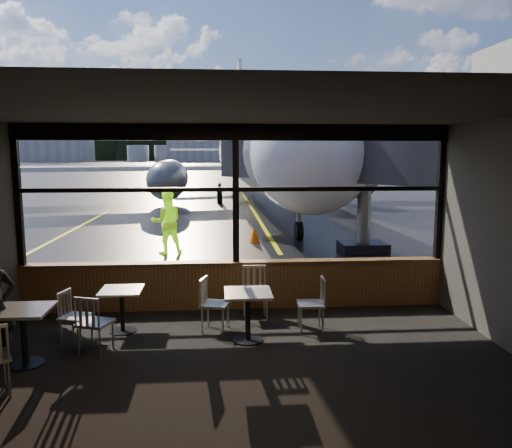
{
  "coord_description": "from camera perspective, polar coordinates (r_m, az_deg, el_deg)",
  "views": [
    {
      "loc": [
        -0.33,
        -9.3,
        2.97
      ],
      "look_at": [
        0.46,
        1.0,
        1.5
      ],
      "focal_mm": 35.0,
      "sensor_mm": 36.0,
      "label": 1
    }
  ],
  "objects": [
    {
      "name": "hangar_right",
      "position": [
        196.8,
        13.64,
        8.73
      ],
      "size": [
        50.0,
        20.0,
        12.0
      ],
      "primitive_type": null,
      "color": "silver",
      "rests_on": "ground_plane"
    },
    {
      "name": "window_sill",
      "position": [
        9.64,
        -2.28,
        -7.06
      ],
      "size": [
        8.0,
        0.28,
        0.9
      ],
      "primitive_type": "cube",
      "color": "brown",
      "rests_on": "ground"
    },
    {
      "name": "fuel_tank_c",
      "position": [
        191.55,
        -7.34,
        8.02
      ],
      "size": [
        8.0,
        8.0,
        6.0
      ],
      "primitive_type": "cylinder",
      "color": "silver",
      "rests_on": "ground_plane"
    },
    {
      "name": "fuel_tank_a",
      "position": [
        193.59,
        -13.32,
        7.87
      ],
      "size": [
        8.0,
        8.0,
        6.0
      ],
      "primitive_type": "cylinder",
      "color": "silver",
      "rests_on": "ground_plane"
    },
    {
      "name": "chair_mid_s",
      "position": [
        7.93,
        -17.91,
        -10.76
      ],
      "size": [
        0.64,
        0.64,
        0.92
      ],
      "primitive_type": null,
      "rotation": [
        0.0,
        0.0,
        -0.33
      ],
      "color": "#ABA69A",
      "rests_on": "carpet_floor"
    },
    {
      "name": "ceiling",
      "position": [
        6.34,
        -1.4,
        12.9
      ],
      "size": [
        8.0,
        6.0,
        0.04
      ],
      "primitive_type": "cube",
      "color": "#38332D",
      "rests_on": "ground"
    },
    {
      "name": "ground_crew",
      "position": [
        15.03,
        -10.16,
        0.19
      ],
      "size": [
        1.04,
        0.89,
        1.88
      ],
      "primitive_type": "imported",
      "rotation": [
        0.0,
        0.0,
        3.36
      ],
      "color": "#BFF219",
      "rests_on": "ground_plane"
    },
    {
      "name": "mullion_centre",
      "position": [
        9.34,
        -2.34,
        3.36
      ],
      "size": [
        0.12,
        0.12,
        2.6
      ],
      "primitive_type": "cube",
      "color": "black",
      "rests_on": "ground"
    },
    {
      "name": "window_header",
      "position": [
        9.32,
        -2.38,
        10.43
      ],
      "size": [
        8.0,
        0.18,
        0.3
      ],
      "primitive_type": "cube",
      "color": "black",
      "rests_on": "ground"
    },
    {
      "name": "cafe_table_near",
      "position": [
        8.02,
        -0.93,
        -10.54
      ],
      "size": [
        0.74,
        0.74,
        0.81
      ],
      "primitive_type": null,
      "color": "gray",
      "rests_on": "carpet_floor"
    },
    {
      "name": "chair_near_e",
      "position": [
        8.48,
        6.28,
        -9.15
      ],
      "size": [
        0.53,
        0.53,
        0.93
      ],
      "primitive_type": null,
      "rotation": [
        0.0,
        0.0,
        1.52
      ],
      "color": "#B1ADA0",
      "rests_on": "carpet_floor"
    },
    {
      "name": "carpet_floor",
      "position": [
        6.97,
        -1.3,
        -17.02
      ],
      "size": [
        8.0,
        6.0,
        0.01
      ],
      "primitive_type": "cube",
      "color": "black",
      "rests_on": "ground"
    },
    {
      "name": "treeline",
      "position": [
        219.33,
        -4.34,
        8.85
      ],
      "size": [
        360.0,
        3.0,
        12.0
      ],
      "primitive_type": "cube",
      "color": "black",
      "rests_on": "ground_plane"
    },
    {
      "name": "fuel_tank_b",
      "position": [
        192.31,
        -10.35,
        7.96
      ],
      "size": [
        8.0,
        8.0,
        6.0
      ],
      "primitive_type": "cylinder",
      "color": "silver",
      "rests_on": "ground_plane"
    },
    {
      "name": "jet_bridge",
      "position": [
        15.34,
        10.52,
        5.2
      ],
      "size": [
        8.37,
        10.23,
        4.46
      ],
      "primitive_type": null,
      "color": "#29292B",
      "rests_on": "ground_plane"
    },
    {
      "name": "chair_near_n",
      "position": [
        8.99,
        -0.08,
        -7.96
      ],
      "size": [
        0.54,
        0.54,
        0.97
      ],
      "primitive_type": null,
      "rotation": [
        0.0,
        0.0,
        3.16
      ],
      "color": "#B2ACA0",
      "rests_on": "carpet_floor"
    },
    {
      "name": "wall_back",
      "position": [
        3.54,
        1.29,
        -12.04
      ],
      "size": [
        8.0,
        0.04,
        3.5
      ],
      "primitive_type": "cube",
      "color": "#453F37",
      "rests_on": "ground"
    },
    {
      "name": "cafe_table_left",
      "position": [
        7.86,
        -24.97,
        -11.66
      ],
      "size": [
        0.75,
        0.75,
        0.82
      ],
      "primitive_type": null,
      "color": "#9A948D",
      "rests_on": "carpet_floor"
    },
    {
      "name": "window_transom",
      "position": [
        9.33,
        -2.34,
        3.98
      ],
      "size": [
        8.0,
        0.1,
        0.08
      ],
      "primitive_type": "cube",
      "color": "black",
      "rests_on": "ground"
    },
    {
      "name": "chair_mid_w",
      "position": [
        8.4,
        -19.88,
        -10.01
      ],
      "size": [
        0.58,
        0.58,
        0.86
      ],
      "primitive_type": null,
      "rotation": [
        0.0,
        0.0,
        -1.85
      ],
      "color": "beige",
      "rests_on": "carpet_floor"
    },
    {
      "name": "cafe_table_mid",
      "position": [
        8.71,
        -15.05,
        -9.56
      ],
      "size": [
        0.67,
        0.67,
        0.74
      ],
      "primitive_type": null,
      "color": "#ADA79F",
      "rests_on": "carpet_floor"
    },
    {
      "name": "chair_near_w",
      "position": [
        8.47,
        -4.69,
        -9.17
      ],
      "size": [
        0.61,
        0.61,
        0.92
      ],
      "primitive_type": null,
      "rotation": [
        0.0,
        0.0,
        -1.83
      ],
      "color": "beige",
      "rests_on": "carpet_floor"
    },
    {
      "name": "ground_plane",
      "position": [
        129.34,
        -4.26,
        6.74
      ],
      "size": [
        520.0,
        520.0,
        0.0
      ],
      "primitive_type": "plane",
      "color": "black",
      "rests_on": "ground"
    },
    {
      "name": "hangar_mid",
      "position": [
        194.32,
        -4.33,
        8.65
      ],
      "size": [
        38.0,
        15.0,
        10.0
      ],
      "primitive_type": null,
      "color": "silver",
      "rests_on": "ground_plane"
    },
    {
      "name": "airliner",
      "position": [
        29.18,
        0.43,
        13.07
      ],
      "size": [
        31.09,
        36.92,
        11.02
      ],
      "primitive_type": null,
      "rotation": [
        0.0,
        0.0,
        0.03
      ],
      "color": "white",
      "rests_on": "ground_plane"
    },
    {
      "name": "mullion_left",
      "position": [
        10.01,
        -25.59,
        2.9
      ],
      "size": [
        0.12,
        0.12,
        2.6
      ],
      "primitive_type": "cube",
      "color": "black",
      "rests_on": "ground"
    },
    {
      "name": "mullion_right",
      "position": [
        10.27,
        20.31,
        3.3
      ],
      "size": [
        0.12,
        0.12,
        2.6
      ],
      "primitive_type": "cube",
      "color": "black",
      "rests_on": "ground"
    },
    {
      "name": "cone_nose",
      "position": [
        16.73,
        -0.22,
        -1.21
      ],
      "size": [
        0.38,
        0.38,
        0.53
      ],
      "primitive_type": "cone",
      "color": "#E55C07",
      "rests_on": "ground_plane"
    },
    {
      "name": "hangar_left",
      "position": [
        201.73,
        -24.84,
        8.06
      ],
      "size": [
        45.0,
        18.0,
        11.0
      ],
      "primitive_type": null,
      "color": "silver",
      "rests_on": "ground_plane"
    }
  ]
}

